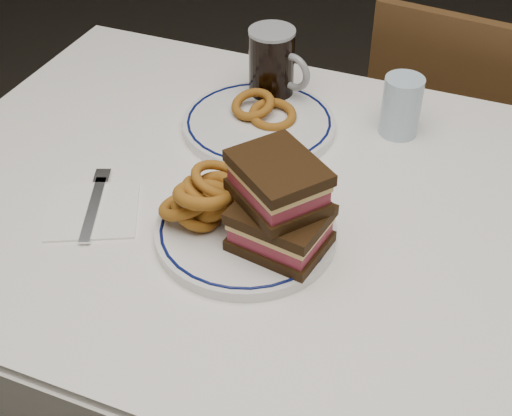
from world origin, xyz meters
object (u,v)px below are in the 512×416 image
at_px(reuben_sandwich, 279,205).
at_px(far_plate, 259,124).
at_px(beer_mug, 273,66).
at_px(chair_far, 450,144).
at_px(main_plate, 246,231).

xyz_separation_m(reuben_sandwich, far_plate, (-0.14, 0.28, -0.07)).
height_order(reuben_sandwich, far_plate, reuben_sandwich).
bearing_deg(reuben_sandwich, far_plate, 116.86).
relative_size(beer_mug, far_plate, 0.52).
bearing_deg(chair_far, beer_mug, -125.96).
relative_size(chair_far, beer_mug, 5.83).
distance_m(reuben_sandwich, far_plate, 0.33).
height_order(main_plate, beer_mug, beer_mug).
distance_m(chair_far, far_plate, 0.68).
bearing_deg(beer_mug, main_plate, -74.71).
distance_m(main_plate, far_plate, 0.29).
height_order(chair_far, main_plate, chair_far).
bearing_deg(main_plate, beer_mug, 105.29).
height_order(beer_mug, far_plate, beer_mug).
relative_size(reuben_sandwich, far_plate, 0.60).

